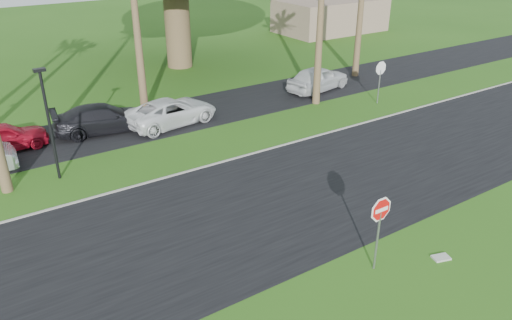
{
  "coord_description": "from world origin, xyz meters",
  "views": [
    {
      "loc": [
        -9.34,
        -11.32,
        9.57
      ],
      "look_at": [
        -0.33,
        2.29,
        1.8
      ],
      "focal_mm": 35.0,
      "sensor_mm": 36.0,
      "label": 1
    }
  ],
  "objects": [
    {
      "name": "building_far",
      "position": [
        24.0,
        26.0,
        1.5
      ],
      "size": [
        10.0,
        6.0,
        3.0
      ],
      "primitive_type": "cube",
      "color": "gray",
      "rests_on": "ground"
    },
    {
      "name": "car_dark",
      "position": [
        -2.78,
        12.47,
        0.7
      ],
      "size": [
        5.08,
        2.6,
        1.41
      ],
      "primitive_type": "imported",
      "rotation": [
        0.0,
        0.0,
        1.44
      ],
      "color": "black",
      "rests_on": "ground"
    },
    {
      "name": "utility_slab",
      "position": [
        2.64,
        -3.81,
        0.03
      ],
      "size": [
        0.63,
        0.49,
        0.06
      ],
      "primitive_type": "cube",
      "rotation": [
        0.0,
        0.0,
        -0.29
      ],
      "color": "#A6A89F",
      "rests_on": "ground"
    },
    {
      "name": "road",
      "position": [
        0.0,
        2.0,
        0.01
      ],
      "size": [
        120.0,
        8.0,
        0.02
      ],
      "primitive_type": "cube",
      "color": "black",
      "rests_on": "ground"
    },
    {
      "name": "car_pickup",
      "position": [
        10.65,
        11.83,
        0.77
      ],
      "size": [
        4.78,
        2.69,
        1.53
      ],
      "primitive_type": "imported",
      "rotation": [
        0.0,
        0.0,
        1.78
      ],
      "color": "silver",
      "rests_on": "ground"
    },
    {
      "name": "streetlight_right",
      "position": [
        -6.0,
        8.5,
        2.65
      ],
      "size": [
        0.45,
        0.25,
        4.64
      ],
      "color": "black",
      "rests_on": "ground"
    },
    {
      "name": "parking_strip",
      "position": [
        0.0,
        12.5,
        0.01
      ],
      "size": [
        120.0,
        5.0,
        0.02
      ],
      "primitive_type": "cube",
      "color": "black",
      "rests_on": "ground"
    },
    {
      "name": "stop_sign_far",
      "position": [
        12.0,
        8.0,
        1.77
      ],
      "size": [
        1.05,
        0.07,
        2.62
      ],
      "rotation": [
        0.0,
        0.0,
        3.14
      ],
      "color": "gray",
      "rests_on": "ground"
    },
    {
      "name": "ground",
      "position": [
        0.0,
        0.0,
        0.0
      ],
      "size": [
        120.0,
        120.0,
        0.0
      ],
      "primitive_type": "plane",
      "color": "#285415",
      "rests_on": "ground"
    },
    {
      "name": "stop_sign_near",
      "position": [
        0.5,
        -3.0,
        1.77
      ],
      "size": [
        1.05,
        0.07,
        2.62
      ],
      "color": "gray",
      "rests_on": "ground"
    },
    {
      "name": "car_red",
      "position": [
        -7.39,
        12.7,
        0.67
      ],
      "size": [
        3.92,
        1.62,
        1.33
      ],
      "primitive_type": "imported",
      "rotation": [
        0.0,
        0.0,
        1.58
      ],
      "color": "#A60D21",
      "rests_on": "ground"
    },
    {
      "name": "curb",
      "position": [
        0.0,
        6.05,
        0.03
      ],
      "size": [
        120.0,
        0.12,
        0.06
      ],
      "primitive_type": "cube",
      "color": "gray",
      "rests_on": "ground"
    },
    {
      "name": "car_minivan",
      "position": [
        0.51,
        11.53,
        0.68
      ],
      "size": [
        5.18,
        2.94,
        1.36
      ],
      "primitive_type": "imported",
      "rotation": [
        0.0,
        0.0,
        1.71
      ],
      "color": "white",
      "rests_on": "ground"
    }
  ]
}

